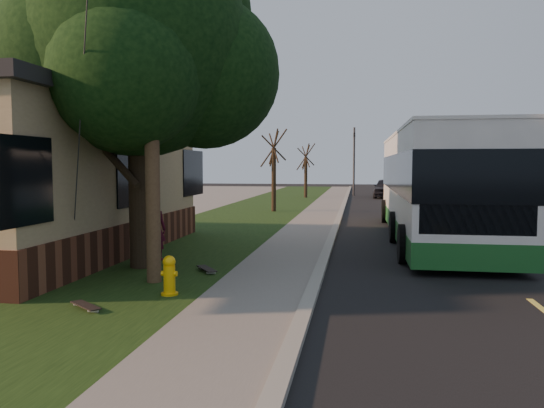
{
  "coord_description": "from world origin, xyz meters",
  "views": [
    {
      "loc": [
        0.84,
        -9.28,
        2.48
      ],
      "look_at": [
        -1.3,
        3.88,
        1.5
      ],
      "focal_mm": 35.0,
      "sensor_mm": 36.0,
      "label": 1
    }
  ],
  "objects_px": {
    "fire_hydrant": "(169,276)",
    "dumpster": "(96,221)",
    "leafy_tree": "(142,50)",
    "skateboarder": "(155,229)",
    "utility_pole": "(150,58)",
    "skateboard_main": "(207,269)",
    "traffic_signal": "(354,157)",
    "skateboard_spare": "(86,306)",
    "bare_tree_far": "(306,171)",
    "distant_car": "(386,188)",
    "bare_tree_near": "(274,171)",
    "transit_bus": "(435,183)"
  },
  "relations": [
    {
      "from": "fire_hydrant",
      "to": "skateboard_main",
      "type": "height_order",
      "value": "fire_hydrant"
    },
    {
      "from": "leafy_tree",
      "to": "skateboard_main",
      "type": "bearing_deg",
      "value": -15.24
    },
    {
      "from": "skateboarder",
      "to": "dumpster",
      "type": "relative_size",
      "value": 0.84
    },
    {
      "from": "dumpster",
      "to": "distant_car",
      "type": "xyz_separation_m",
      "value": [
        10.24,
        25.7,
        0.03
      ]
    },
    {
      "from": "leafy_tree",
      "to": "skateboard_main",
      "type": "xyz_separation_m",
      "value": [
        1.64,
        -0.45,
        -5.04
      ]
    },
    {
      "from": "skateboard_main",
      "to": "dumpster",
      "type": "distance_m",
      "value": 6.21
    },
    {
      "from": "bare_tree_near",
      "to": "traffic_signal",
      "type": "xyz_separation_m",
      "value": [
        4.0,
        16.0,
        1.01
      ]
    },
    {
      "from": "fire_hydrant",
      "to": "bare_tree_near",
      "type": "bearing_deg",
      "value": 92.86
    },
    {
      "from": "distant_car",
      "to": "bare_tree_near",
      "type": "bearing_deg",
      "value": -109.4
    },
    {
      "from": "leafy_tree",
      "to": "skateboard_spare",
      "type": "height_order",
      "value": "leafy_tree"
    },
    {
      "from": "bare_tree_near",
      "to": "skateboarder",
      "type": "bearing_deg",
      "value": -92.89
    },
    {
      "from": "utility_pole",
      "to": "skateboarder",
      "type": "relative_size",
      "value": 5.74
    },
    {
      "from": "traffic_signal",
      "to": "skateboard_main",
      "type": "xyz_separation_m",
      "value": [
        -3.03,
        -31.8,
        -3.03
      ]
    },
    {
      "from": "fire_hydrant",
      "to": "skateboard_main",
      "type": "distance_m",
      "value": 2.22
    },
    {
      "from": "skateboard_spare",
      "to": "utility_pole",
      "type": "bearing_deg",
      "value": 81.03
    },
    {
      "from": "leafy_tree",
      "to": "fire_hydrant",
      "type": "bearing_deg",
      "value": -59.33
    },
    {
      "from": "utility_pole",
      "to": "skateboard_main",
      "type": "bearing_deg",
      "value": 57.22
    },
    {
      "from": "transit_bus",
      "to": "skateboarder",
      "type": "relative_size",
      "value": 8.28
    },
    {
      "from": "transit_bus",
      "to": "skateboard_spare",
      "type": "distance_m",
      "value": 12.53
    },
    {
      "from": "bare_tree_far",
      "to": "transit_bus",
      "type": "relative_size",
      "value": 0.31
    },
    {
      "from": "utility_pole",
      "to": "dumpster",
      "type": "bearing_deg",
      "value": 127.63
    },
    {
      "from": "traffic_signal",
      "to": "dumpster",
      "type": "distance_m",
      "value": 29.02
    },
    {
      "from": "bare_tree_far",
      "to": "transit_bus",
      "type": "xyz_separation_m",
      "value": [
        6.37,
        -20.94,
        -0.12
      ]
    },
    {
      "from": "leafy_tree",
      "to": "skateboarder",
      "type": "relative_size",
      "value": 4.93
    },
    {
      "from": "dumpster",
      "to": "transit_bus",
      "type": "bearing_deg",
      "value": 15.27
    },
    {
      "from": "bare_tree_near",
      "to": "utility_pole",
      "type": "bearing_deg",
      "value": -89.34
    },
    {
      "from": "fire_hydrant",
      "to": "transit_bus",
      "type": "relative_size",
      "value": 0.06
    },
    {
      "from": "fire_hydrant",
      "to": "bare_tree_far",
      "type": "bearing_deg",
      "value": 90.76
    },
    {
      "from": "skateboard_main",
      "to": "dumpster",
      "type": "relative_size",
      "value": 0.44
    },
    {
      "from": "utility_pole",
      "to": "transit_bus",
      "type": "relative_size",
      "value": 0.69
    },
    {
      "from": "transit_bus",
      "to": "skateboard_spare",
      "type": "relative_size",
      "value": 17.41
    },
    {
      "from": "skateboard_main",
      "to": "dumpster",
      "type": "xyz_separation_m",
      "value": [
        -4.75,
        3.95,
        0.58
      ]
    },
    {
      "from": "transit_bus",
      "to": "distant_car",
      "type": "bearing_deg",
      "value": 91.06
    },
    {
      "from": "fire_hydrant",
      "to": "dumpster",
      "type": "xyz_separation_m",
      "value": [
        -4.68,
        6.15,
        0.28
      ]
    },
    {
      "from": "traffic_signal",
      "to": "transit_bus",
      "type": "xyz_separation_m",
      "value": [
        2.87,
        -24.94,
        -1.28
      ]
    },
    {
      "from": "bare_tree_far",
      "to": "traffic_signal",
      "type": "distance_m",
      "value": 5.44
    },
    {
      "from": "fire_hydrant",
      "to": "skateboard_spare",
      "type": "height_order",
      "value": "fire_hydrant"
    },
    {
      "from": "traffic_signal",
      "to": "transit_bus",
      "type": "distance_m",
      "value": 25.13
    },
    {
      "from": "dumpster",
      "to": "skateboard_spare",
      "type": "bearing_deg",
      "value": -63.57
    },
    {
      "from": "bare_tree_near",
      "to": "skateboard_main",
      "type": "xyz_separation_m",
      "value": [
        0.97,
        -15.8,
        -2.02
      ]
    },
    {
      "from": "fire_hydrant",
      "to": "utility_pole",
      "type": "xyz_separation_m",
      "value": [
        -0.71,
        0.99,
        4.2
      ]
    },
    {
      "from": "bare_tree_far",
      "to": "skateboard_spare",
      "type": "xyz_separation_m",
      "value": [
        -0.65,
        -31.16,
        -1.88
      ]
    },
    {
      "from": "transit_bus",
      "to": "dumpster",
      "type": "xyz_separation_m",
      "value": [
        -10.66,
        -2.91,
        -1.17
      ]
    },
    {
      "from": "utility_pole",
      "to": "distant_car",
      "type": "distance_m",
      "value": 31.73
    },
    {
      "from": "leafy_tree",
      "to": "dumpster",
      "type": "xyz_separation_m",
      "value": [
        -3.11,
        3.5,
        -4.45
      ]
    },
    {
      "from": "leafy_tree",
      "to": "skateboard_spare",
      "type": "relative_size",
      "value": 10.37
    },
    {
      "from": "utility_pole",
      "to": "skateboard_main",
      "type": "height_order",
      "value": "utility_pole"
    },
    {
      "from": "traffic_signal",
      "to": "skateboard_spare",
      "type": "xyz_separation_m",
      "value": [
        -4.15,
        -35.16,
        -3.04
      ]
    },
    {
      "from": "leafy_tree",
      "to": "skateboarder",
      "type": "height_order",
      "value": "leafy_tree"
    },
    {
      "from": "transit_bus",
      "to": "skateboard_main",
      "type": "bearing_deg",
      "value": -130.7
    }
  ]
}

